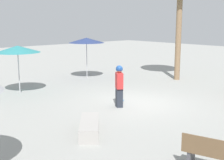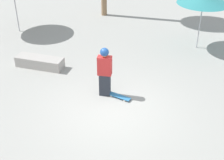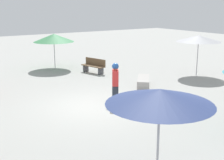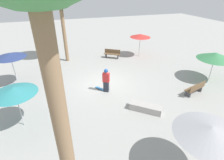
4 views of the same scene
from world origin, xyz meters
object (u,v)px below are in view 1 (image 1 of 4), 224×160
(skater_main, at_px, (119,85))
(shade_umbrella_teal, at_px, (18,49))
(bench_near, at_px, (217,155))
(shade_umbrella_navy, at_px, (86,40))
(concrete_ledge, at_px, (90,127))
(skateboard, at_px, (120,102))

(skater_main, relative_size, shade_umbrella_teal, 0.74)
(bench_near, xyz_separation_m, shade_umbrella_navy, (5.19, 11.45, 1.85))
(concrete_ledge, height_order, shade_umbrella_navy, shade_umbrella_navy)
(skateboard, distance_m, concrete_ledge, 3.68)
(skater_main, relative_size, concrete_ledge, 0.96)
(skateboard, distance_m, shade_umbrella_teal, 5.58)
(skateboard, xyz_separation_m, shade_umbrella_navy, (2.61, 5.59, 2.21))
(bench_near, distance_m, shade_umbrella_navy, 12.71)
(concrete_ledge, bearing_deg, skateboard, 31.17)
(skateboard, bearing_deg, skater_main, -173.29)
(bench_near, relative_size, shade_umbrella_teal, 0.73)
(skateboard, xyz_separation_m, bench_near, (-2.58, -5.86, 0.37))
(bench_near, bearing_deg, shade_umbrella_navy, 140.32)
(skater_main, height_order, shade_umbrella_teal, shade_umbrella_teal)
(concrete_ledge, xyz_separation_m, shade_umbrella_navy, (5.75, 7.49, 2.07))
(shade_umbrella_teal, bearing_deg, bench_near, -92.13)
(shade_umbrella_teal, bearing_deg, shade_umbrella_navy, 10.43)
(concrete_ledge, distance_m, bench_near, 4.01)
(skater_main, height_order, skateboard, skater_main)
(shade_umbrella_navy, bearing_deg, skater_main, -116.77)
(bench_near, height_order, shade_umbrella_teal, shade_umbrella_teal)
(shade_umbrella_navy, height_order, shade_umbrella_teal, shade_umbrella_navy)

